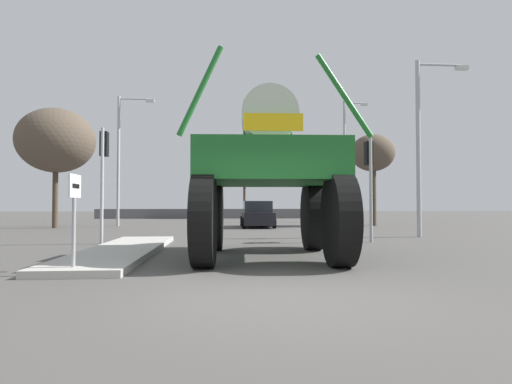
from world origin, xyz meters
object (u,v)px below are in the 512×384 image
Objects in this scene: streetlight_near_right at (423,137)px; bare_tree_left at (56,141)px; traffic_signal_near_right at (369,167)px; streetlight_far_right at (346,155)px; lane_arrow_sign at (74,203)px; oversize_sprayer at (267,174)px; streetlight_far_left at (121,153)px; bare_tree_far_center at (244,164)px; sedan_ahead at (257,215)px; traffic_signal_near_left at (104,159)px; bare_tree_right at (373,154)px.

streetlight_near_right reaches higher than bare_tree_left.
traffic_signal_near_right is 0.40× the size of streetlight_far_right.
oversize_sprayer is (3.90, 2.36, 0.74)m from lane_arrow_sign.
oversize_sprayer is at bearing -53.22° from bare_tree_left.
bare_tree_far_center is at bearing 60.75° from streetlight_far_left.
bare_tree_far_center is (-3.10, 26.89, 2.65)m from traffic_signal_near_right.
oversize_sprayer is 9.57m from streetlight_near_right.
oversize_sprayer is 14.18m from sedan_ahead.
bare_tree_far_center reaches higher than traffic_signal_near_left.
lane_arrow_sign is 0.24× the size of streetlight_near_right.
bare_tree_right is at bearing 55.46° from lane_arrow_sign.
traffic_signal_near_left is 0.54× the size of bare_tree_far_center.
bare_tree_far_center reaches higher than bare_tree_left.
streetlight_near_right is (6.17, -7.93, 3.38)m from sedan_ahead.
sedan_ahead is 0.72× the size of bare_tree_right.
sedan_ahead is at bearing -13.85° from streetlight_far_left.
sedan_ahead is 12.15m from bare_tree_left.
lane_arrow_sign is 0.26× the size of bare_tree_left.
sedan_ahead is at bearing 107.81° from traffic_signal_near_right.
streetlight_far_right reaches higher than traffic_signal_near_right.
traffic_signal_near_right is 0.54× the size of bare_tree_left.
sedan_ahead is 9.30m from streetlight_far_left.
streetlight_near_right is (2.98, 2.02, 1.42)m from traffic_signal_near_right.
sedan_ahead is 0.57× the size of bare_tree_far_center.
bare_tree_right is (15.57, -0.90, -0.04)m from streetlight_far_left.
streetlight_far_right is 1.60× the size of bare_tree_right.
streetlight_far_left reaches higher than traffic_signal_near_left.
lane_arrow_sign is 0.22× the size of streetlight_far_left.
bare_tree_right reaches higher than sedan_ahead.
traffic_signal_near_left is 27.69m from bare_tree_far_center.
streetlight_far_right is at bearing -47.60° from sedan_ahead.
streetlight_far_left is (-2.22, 11.99, 1.65)m from traffic_signal_near_left.
traffic_signal_near_right is at bearing -34.27° from bare_tree_left.
oversize_sprayer is 5.83m from traffic_signal_near_right.
streetlight_far_right reaches higher than streetlight_far_left.
traffic_signal_near_left is 0.54× the size of streetlight_near_right.
streetlight_near_right is 19.29m from bare_tree_left.
lane_arrow_sign is at bearing 164.27° from sedan_ahead.
oversize_sprayer reaches higher than sedan_ahead.
oversize_sprayer is at bearing -91.80° from bare_tree_far_center.
lane_arrow_sign is 0.48× the size of traffic_signal_near_right.
bare_tree_left reaches higher than lane_arrow_sign.
traffic_signal_near_left is 21.20m from streetlight_far_right.
sedan_ahead is at bearing 127.90° from streetlight_near_right.
traffic_signal_near_right is at bearing -145.84° from streetlight_near_right.
streetlight_far_right reaches higher than traffic_signal_near_left.
bare_tree_far_center is (-6.08, 24.87, 1.22)m from streetlight_near_right.
bare_tree_left is (-10.52, 14.07, 2.82)m from oversize_sprayer.
bare_tree_left is (-5.37, 9.95, 2.07)m from traffic_signal_near_left.
streetlight_far_right is 5.36m from bare_tree_right.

